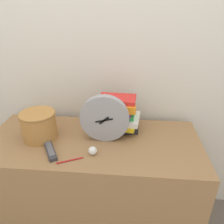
# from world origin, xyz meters

# --- Properties ---
(wall_back) EXTENTS (6.00, 0.04, 2.40)m
(wall_back) POSITION_xyz_m (0.00, 0.64, 1.20)
(wall_back) COLOR silver
(wall_back) RESTS_ON ground_plane
(desk) EXTENTS (1.29, 0.57, 0.77)m
(desk) POSITION_xyz_m (0.00, 0.28, 0.38)
(desk) COLOR olive
(desk) RESTS_ON ground_plane
(desk_clock) EXTENTS (0.28, 0.05, 0.28)m
(desk_clock) POSITION_xyz_m (0.07, 0.30, 0.91)
(desk_clock) COLOR #99999E
(desk_clock) RESTS_ON desk
(book_stack) EXTENTS (0.27, 0.21, 0.22)m
(book_stack) POSITION_xyz_m (0.15, 0.42, 0.87)
(book_stack) COLOR #232328
(book_stack) RESTS_ON desk
(basket) EXTENTS (0.21, 0.21, 0.17)m
(basket) POSITION_xyz_m (-0.32, 0.29, 0.86)
(basket) COLOR #B27A3D
(basket) RESTS_ON desk
(tv_remote) EXTENTS (0.13, 0.18, 0.02)m
(tv_remote) POSITION_xyz_m (-0.21, 0.15, 0.78)
(tv_remote) COLOR #333338
(tv_remote) RESTS_ON desk
(crumpled_paper_ball) EXTENTS (0.05, 0.05, 0.05)m
(crumpled_paper_ball) POSITION_xyz_m (0.03, 0.15, 0.79)
(crumpled_paper_ball) COLOR white
(crumpled_paper_ball) RESTS_ON desk
(pen) EXTENTS (0.13, 0.07, 0.01)m
(pen) POSITION_xyz_m (-0.08, 0.08, 0.77)
(pen) COLOR #B21E1E
(pen) RESTS_ON desk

